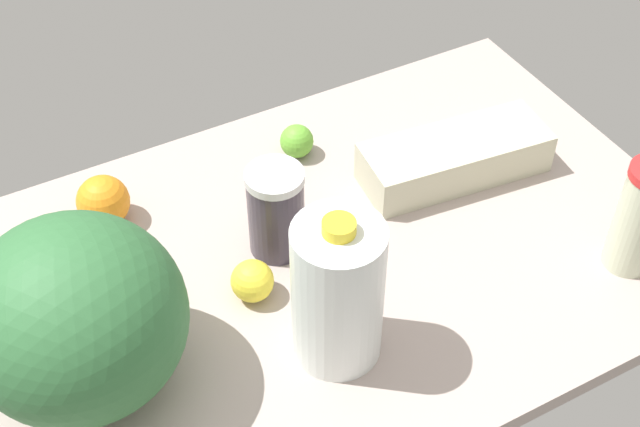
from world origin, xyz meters
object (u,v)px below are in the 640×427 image
(milk_jug, at_px, (338,293))
(orange_far_back, at_px, (103,201))
(tumbler_cup, at_px, (640,218))
(shaker_bottle, at_px, (276,211))
(lemon_beside_bowl, at_px, (252,281))
(egg_carton, at_px, (455,157))
(lime_by_jug, at_px, (297,141))
(watermelon, at_px, (76,318))

(milk_jug, bearing_deg, orange_far_back, -62.81)
(tumbler_cup, bearing_deg, shaker_bottle, -31.77)
(milk_jug, height_order, orange_far_back, milk_jug)
(shaker_bottle, relative_size, lemon_beside_bowl, 2.38)
(lemon_beside_bowl, bearing_deg, shaker_bottle, -136.42)
(orange_far_back, distance_m, lemon_beside_bowl, 0.30)
(egg_carton, height_order, tumbler_cup, tumbler_cup)
(lemon_beside_bowl, bearing_deg, orange_far_back, -61.22)
(egg_carton, xyz_separation_m, lemon_beside_bowl, (0.42, 0.09, -0.00))
(egg_carton, relative_size, milk_jug, 1.28)
(orange_far_back, xyz_separation_m, lemon_beside_bowl, (-0.14, 0.26, -0.01))
(lime_by_jug, relative_size, lemon_beside_bowl, 0.91)
(lime_by_jug, bearing_deg, shaker_bottle, 54.87)
(milk_jug, bearing_deg, lime_by_jug, -109.67)
(orange_far_back, bearing_deg, egg_carton, 162.88)
(orange_far_back, bearing_deg, lime_by_jug, -179.97)
(lime_by_jug, bearing_deg, lemon_beside_bowl, 51.24)
(watermelon, xyz_separation_m, shaker_bottle, (-0.34, -0.11, -0.06))
(tumbler_cup, xyz_separation_m, lime_by_jug, (0.34, -0.47, -0.07))
(orange_far_back, bearing_deg, tumbler_cup, 145.39)
(lime_by_jug, bearing_deg, milk_jug, 70.33)
(watermelon, xyz_separation_m, orange_far_back, (-0.12, -0.29, -0.09))
(shaker_bottle, bearing_deg, lemon_beside_bowl, 43.58)
(egg_carton, distance_m, watermelon, 0.70)
(tumbler_cup, bearing_deg, milk_jug, -8.43)
(tumbler_cup, height_order, orange_far_back, tumbler_cup)
(milk_jug, distance_m, lemon_beside_bowl, 0.18)
(shaker_bottle, xyz_separation_m, lemon_beside_bowl, (0.08, 0.07, -0.05))
(lemon_beside_bowl, bearing_deg, egg_carton, -168.56)
(tumbler_cup, height_order, watermelon, watermelon)
(egg_carton, xyz_separation_m, shaker_bottle, (0.34, 0.01, 0.04))
(watermelon, height_order, milk_jug, watermelon)
(milk_jug, bearing_deg, egg_carton, -147.41)
(shaker_bottle, height_order, lime_by_jug, shaker_bottle)
(watermelon, bearing_deg, egg_carton, -170.20)
(watermelon, bearing_deg, lime_by_jug, -148.06)
(lemon_beside_bowl, bearing_deg, milk_jug, 114.18)
(orange_far_back, bearing_deg, shaker_bottle, 139.96)
(egg_carton, distance_m, milk_jug, 0.43)
(shaker_bottle, bearing_deg, watermelon, 17.51)
(egg_carton, bearing_deg, tumbler_cup, 118.21)
(watermelon, bearing_deg, milk_jug, 161.13)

